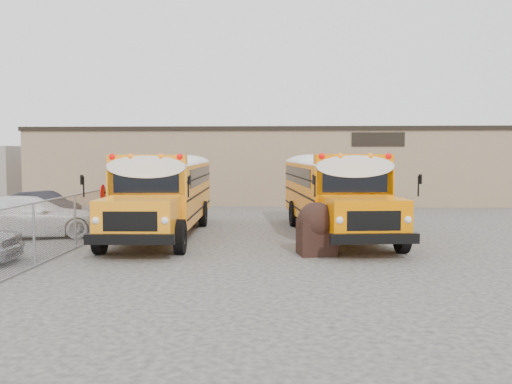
# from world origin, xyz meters

# --- Properties ---
(ground) EXTENTS (120.00, 120.00, 0.00)m
(ground) POSITION_xyz_m (0.00, 0.00, 0.00)
(ground) COLOR #312F2D
(ground) RESTS_ON ground
(warehouse) EXTENTS (30.20, 10.20, 4.67)m
(warehouse) POSITION_xyz_m (-0.00, 19.99, 2.37)
(warehouse) COLOR #8C7356
(warehouse) RESTS_ON ground
(chainlink_fence) EXTENTS (0.07, 18.07, 1.81)m
(chainlink_fence) POSITION_xyz_m (-6.00, 3.00, 0.90)
(chainlink_fence) COLOR gray
(chainlink_fence) RESTS_ON ground
(school_bus_left) EXTENTS (3.35, 10.80, 3.13)m
(school_bus_left) POSITION_xyz_m (-4.18, 10.14, 1.81)
(school_bus_left) COLOR orange
(school_bus_left) RESTS_ON ground
(school_bus_right) EXTENTS (3.96, 10.99, 3.14)m
(school_bus_right) POSITION_xyz_m (1.85, 10.63, 1.82)
(school_bus_right) COLOR orange
(school_bus_right) RESTS_ON ground
(tarp_bundle) EXTENTS (1.27, 1.20, 1.64)m
(tarp_bundle) POSITION_xyz_m (1.80, -0.54, 0.84)
(tarp_bundle) COLOR black
(tarp_bundle) RESTS_ON ground
(car_white) EXTENTS (5.74, 3.84, 1.54)m
(car_white) POSITION_xyz_m (-8.67, 2.47, 0.77)
(car_white) COLOR white
(car_white) RESTS_ON ground
(car_dark) EXTENTS (4.22, 3.25, 1.34)m
(car_dark) POSITION_xyz_m (-10.54, 7.74, 0.67)
(car_dark) COLOR black
(car_dark) RESTS_ON ground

